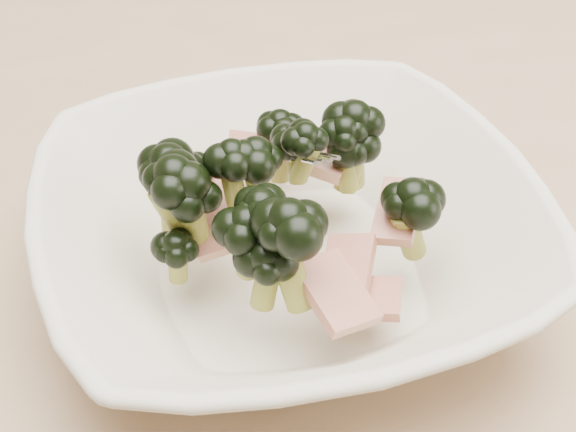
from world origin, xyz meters
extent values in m
cube|color=tan|center=(0.00, 0.00, 0.73)|extent=(1.20, 0.80, 0.04)
imported|color=beige|center=(-0.11, -0.06, 0.79)|extent=(0.37, 0.37, 0.07)
cylinder|color=olive|center=(-0.18, -0.05, 0.80)|extent=(0.02, 0.02, 0.05)
ellipsoid|color=black|center=(-0.18, -0.05, 0.84)|extent=(0.04, 0.04, 0.03)
cylinder|color=olive|center=(-0.17, -0.09, 0.79)|extent=(0.01, 0.02, 0.03)
ellipsoid|color=black|center=(-0.17, -0.09, 0.81)|extent=(0.03, 0.03, 0.02)
cylinder|color=olive|center=(-0.17, -0.07, 0.81)|extent=(0.03, 0.02, 0.05)
ellipsoid|color=black|center=(-0.17, -0.07, 0.84)|extent=(0.04, 0.04, 0.03)
cylinder|color=olive|center=(-0.10, -0.04, 0.83)|extent=(0.02, 0.01, 0.03)
ellipsoid|color=black|center=(-0.10, -0.04, 0.85)|extent=(0.03, 0.03, 0.02)
cylinder|color=olive|center=(-0.11, -0.12, 0.81)|extent=(0.03, 0.03, 0.05)
ellipsoid|color=black|center=(-0.11, -0.12, 0.84)|extent=(0.04, 0.04, 0.03)
cylinder|color=olive|center=(-0.12, -0.12, 0.80)|extent=(0.02, 0.02, 0.03)
ellipsoid|color=black|center=(-0.12, -0.12, 0.82)|extent=(0.03, 0.03, 0.03)
cylinder|color=olive|center=(-0.04, -0.07, 0.80)|extent=(0.03, 0.02, 0.05)
ellipsoid|color=black|center=(-0.04, -0.07, 0.82)|extent=(0.04, 0.04, 0.03)
cylinder|color=olive|center=(-0.13, -0.10, 0.81)|extent=(0.01, 0.02, 0.04)
ellipsoid|color=black|center=(-0.13, -0.10, 0.83)|extent=(0.03, 0.03, 0.03)
cylinder|color=olive|center=(-0.17, -0.03, 0.80)|extent=(0.02, 0.01, 0.04)
ellipsoid|color=black|center=(-0.17, -0.03, 0.82)|extent=(0.03, 0.03, 0.02)
cylinder|color=olive|center=(-0.07, 0.00, 0.80)|extent=(0.02, 0.03, 0.05)
ellipsoid|color=black|center=(-0.07, 0.00, 0.83)|extent=(0.04, 0.04, 0.03)
cylinder|color=olive|center=(-0.10, -0.03, 0.82)|extent=(0.02, 0.02, 0.03)
ellipsoid|color=black|center=(-0.10, -0.03, 0.84)|extent=(0.03, 0.03, 0.02)
cylinder|color=olive|center=(-0.12, -0.10, 0.81)|extent=(0.02, 0.02, 0.04)
ellipsoid|color=black|center=(-0.12, -0.10, 0.84)|extent=(0.03, 0.03, 0.03)
cylinder|color=olive|center=(-0.07, -0.01, 0.80)|extent=(0.02, 0.02, 0.04)
ellipsoid|color=black|center=(-0.07, -0.01, 0.82)|extent=(0.04, 0.04, 0.03)
cylinder|color=olive|center=(-0.07, -0.01, 0.81)|extent=(0.02, 0.02, 0.04)
ellipsoid|color=black|center=(-0.07, -0.01, 0.83)|extent=(0.03, 0.03, 0.03)
cylinder|color=olive|center=(-0.14, -0.06, 0.82)|extent=(0.02, 0.02, 0.04)
ellipsoid|color=black|center=(-0.14, -0.06, 0.85)|extent=(0.03, 0.03, 0.02)
cylinder|color=olive|center=(-0.16, -0.07, 0.81)|extent=(0.02, 0.02, 0.04)
ellipsoid|color=black|center=(-0.16, -0.07, 0.83)|extent=(0.04, 0.04, 0.03)
cylinder|color=olive|center=(-0.11, 0.01, 0.80)|extent=(0.01, 0.02, 0.04)
ellipsoid|color=black|center=(-0.11, 0.01, 0.82)|extent=(0.03, 0.03, 0.02)
cylinder|color=olive|center=(-0.13, -0.05, 0.82)|extent=(0.02, 0.01, 0.03)
ellipsoid|color=black|center=(-0.13, -0.05, 0.84)|extent=(0.03, 0.03, 0.03)
cube|color=maroon|center=(-0.13, 0.01, 0.80)|extent=(0.03, 0.04, 0.02)
cube|color=maroon|center=(-0.08, -0.01, 0.80)|extent=(0.03, 0.05, 0.02)
cube|color=maroon|center=(-0.06, -0.11, 0.79)|extent=(0.04, 0.03, 0.01)
cube|color=maroon|center=(-0.08, -0.10, 0.79)|extent=(0.04, 0.06, 0.03)
cube|color=maroon|center=(-0.15, -0.06, 0.80)|extent=(0.04, 0.06, 0.03)
cube|color=maroon|center=(-0.04, -0.06, 0.81)|extent=(0.04, 0.05, 0.02)
cube|color=maroon|center=(-0.10, 0.01, 0.81)|extent=(0.05, 0.04, 0.02)
cube|color=maroon|center=(-0.08, -0.12, 0.80)|extent=(0.05, 0.06, 0.02)
camera|label=1|loc=(-0.11, -0.42, 1.10)|focal=50.00mm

